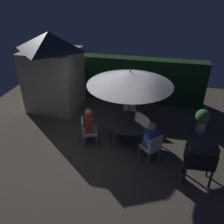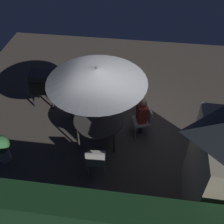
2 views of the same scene
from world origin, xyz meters
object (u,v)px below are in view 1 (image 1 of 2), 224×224
Objects in this scene: chair_near_shed at (87,130)px; chair_far_side at (152,147)px; bbq_grill at (201,155)px; chair_toward_hedge at (130,109)px; patio_table at (128,123)px; person_in_red at (89,123)px; garden_shed at (53,71)px; patio_umbrella at (130,78)px; potted_plant_by_shed at (202,119)px; person_in_blue at (151,137)px.

chair_near_shed is 1.00× the size of chair_far_side.
bbq_grill is 1.33× the size of chair_near_shed.
chair_toward_hedge is at bearing 55.15° from chair_near_shed.
patio_table is 1.09× the size of person_in_red.
person_in_red reaches higher than chair_far_side.
patio_table is 1.52× the size of chair_near_shed.
garden_shed is at bearing 147.83° from chair_far_side.
patio_table is at bearing 147.62° from bbq_grill.
patio_umbrella reaches higher than patio_table.
chair_far_side reaches higher than potted_plant_by_shed.
chair_toward_hedge is (-0.12, 1.18, -0.17)m from patio_table.
chair_near_shed is at bearing 165.13° from bbq_grill.
garden_shed is at bearing 150.01° from bbq_grill.
chair_near_shed is at bearing 170.80° from person_in_blue.
chair_toward_hedge is at bearing -10.42° from garden_shed.
garden_shed is 4.74m from person_in_blue.
chair_near_shed is 1.00× the size of chair_toward_hedge.
person_in_red is at bearing 164.30° from bbq_grill.
chair_near_shed reaches higher than patio_table.
person_in_red and person_in_blue have the same top height.
patio_table is 1.15m from chair_far_side.
garden_shed reaches higher than person_in_red.
patio_umbrella is 2.91× the size of potted_plant_by_shed.
potted_plant_by_shed is (1.56, 1.88, -0.03)m from chair_far_side.
person_in_red is at bearing -157.26° from potted_plant_by_shed.
patio_umbrella reaches higher than bbq_grill.
person_in_red is at bearing -161.48° from patio_table.
patio_umbrella reaches higher than person_in_red.
potted_plant_by_shed is (2.37, 1.09, -0.20)m from patio_table.
patio_table is at bearing -155.30° from potted_plant_by_shed.
person_in_blue reaches higher than bbq_grill.
patio_table is at bearing 18.52° from person_in_red.
chair_near_shed is at bearing -124.85° from chair_toward_hedge.
chair_near_shed and chair_toward_hedge have the same top height.
patio_table is at bearing 135.74° from chair_far_side.
patio_table is 1.19m from chair_toward_hedge.
person_in_red is at bearing 168.25° from chair_far_side.
bbq_grill is at bearing -32.38° from patio_table.
chair_toward_hedge reaches higher than potted_plant_by_shed.
patio_umbrella is 2.72× the size of chair_toward_hedge.
patio_umbrella is 2.04× the size of bbq_grill.
chair_far_side is 2.18m from chair_toward_hedge.
chair_far_side is 2.02m from person_in_red.
garden_shed is 2.37× the size of person_in_red.
potted_plant_by_shed is (5.59, -0.65, -1.03)m from garden_shed.
potted_plant_by_shed is (0.37, 2.36, -0.36)m from bbq_grill.
chair_far_side is at bearing 158.13° from bbq_grill.
garden_shed is 1.22× the size of patio_umbrella.
bbq_grill is at bearing -49.01° from chair_toward_hedge.
chair_far_side is 0.28m from person_in_blue.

